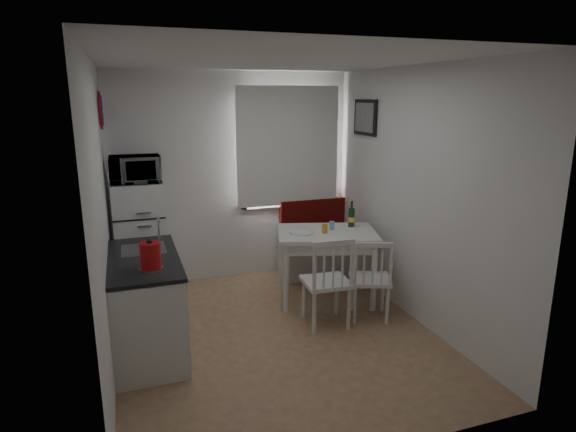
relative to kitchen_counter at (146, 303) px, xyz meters
name	(u,v)px	position (x,y,z in m)	size (l,w,h in m)	color
floor	(276,335)	(1.20, -0.16, -0.46)	(3.00, 3.50, 0.02)	#8B674A
ceiling	(275,60)	(1.20, -0.16, 2.14)	(3.00, 3.50, 0.02)	white
wall_back	(233,178)	(1.20, 1.59, 0.84)	(3.00, 0.02, 2.60)	white
wall_front	(365,270)	(1.20, -1.91, 0.84)	(3.00, 0.02, 2.60)	white
wall_left	(102,221)	(-0.30, -0.16, 0.84)	(0.02, 3.50, 2.60)	white
wall_right	(415,197)	(2.70, -0.16, 0.84)	(0.02, 3.50, 2.60)	white
window	(287,150)	(1.90, 1.56, 1.17)	(1.22, 0.06, 1.47)	white
curtain	(289,147)	(1.90, 1.49, 1.22)	(1.35, 0.02, 1.50)	white
kitchen_counter	(146,303)	(0.00, 0.00, 0.00)	(0.62, 1.32, 1.16)	white
wall_sign	(102,110)	(-0.27, 1.29, 1.69)	(0.40, 0.40, 0.03)	navy
picture_frame	(365,117)	(2.67, 0.94, 1.59)	(0.04, 0.52, 0.42)	black
bench	(330,248)	(2.44, 1.36, -0.13)	(1.35, 0.52, 0.97)	white
dining_table	(327,239)	(2.01, 0.49, 0.27)	(1.26, 1.04, 0.82)	white
chair_left	(330,273)	(1.76, -0.18, 0.14)	(0.48, 0.46, 0.51)	white
chair_right	(375,271)	(2.26, -0.17, 0.09)	(0.53, 0.53, 0.47)	white
fridge	(141,241)	(0.02, 1.24, 0.23)	(0.55, 0.55, 1.37)	white
microwave	(135,169)	(0.02, 1.19, 1.07)	(0.53, 0.36, 0.30)	white
kettle	(150,256)	(0.05, -0.40, 0.58)	(0.20, 0.20, 0.27)	#B20E10
wine_bottle	(352,214)	(2.36, 0.59, 0.52)	(0.08, 0.08, 0.30)	#133B18
drinking_glass_orange	(325,229)	(1.96, 0.44, 0.41)	(0.06, 0.06, 0.10)	gold
drinking_glass_blue	(332,226)	(2.09, 0.54, 0.41)	(0.06, 0.06, 0.10)	#7CB5D2
plate	(301,233)	(1.71, 0.51, 0.37)	(0.26, 0.26, 0.02)	white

